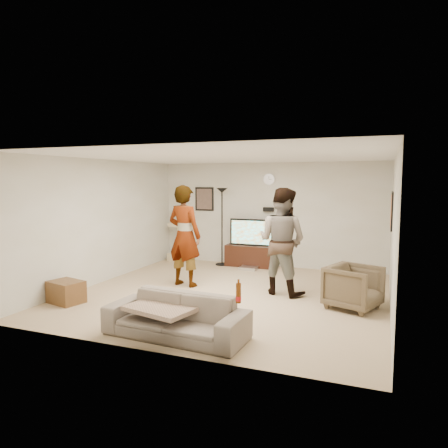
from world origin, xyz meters
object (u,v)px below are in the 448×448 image
(sofa, at_px, (176,316))
(tv_stand, at_px, (251,256))
(armchair, at_px, (354,287))
(side_table, at_px, (66,292))
(cat_tree, at_px, (179,234))
(tv, at_px, (252,232))
(floor_lamp, at_px, (222,227))
(person_right, at_px, (282,241))
(person_left, at_px, (184,236))
(beer_bottle, at_px, (238,293))

(sofa, bearing_deg, tv_stand, 98.46)
(armchair, height_order, side_table, armchair)
(cat_tree, height_order, sofa, cat_tree)
(armchair, relative_size, side_table, 1.38)
(tv, height_order, floor_lamp, floor_lamp)
(cat_tree, distance_m, sofa, 5.29)
(floor_lamp, xyz_separation_m, side_table, (-1.31, -3.92, -0.76))
(cat_tree, distance_m, person_right, 3.83)
(person_left, xyz_separation_m, beer_bottle, (1.99, -2.48, -0.31))
(person_right, relative_size, beer_bottle, 7.79)
(side_table, bearing_deg, tv_stand, 63.09)
(person_right, bearing_deg, floor_lamp, -29.24)
(tv, distance_m, side_table, 4.55)
(tv_stand, height_order, floor_lamp, floor_lamp)
(person_left, bearing_deg, tv_stand, -96.79)
(person_right, bearing_deg, side_table, 46.60)
(tv_stand, height_order, person_right, person_right)
(person_left, bearing_deg, side_table, 62.94)
(tv_stand, relative_size, beer_bottle, 4.94)
(floor_lamp, bearing_deg, person_left, -88.67)
(person_right, height_order, armchair, person_right)
(tv_stand, xyz_separation_m, person_left, (-0.68, -2.23, 0.74))
(tv, bearing_deg, cat_tree, -179.55)
(person_left, height_order, sofa, person_left)
(tv_stand, relative_size, armchair, 1.59)
(tv, distance_m, cat_tree, 1.97)
(sofa, bearing_deg, cat_tree, 120.24)
(tv, bearing_deg, floor_lamp, -172.39)
(person_right, xyz_separation_m, armchair, (1.31, -0.48, -0.62))
(tv_stand, relative_size, person_left, 0.62)
(tv_stand, bearing_deg, person_right, -59.49)
(tv, relative_size, armchair, 1.37)
(tv_stand, bearing_deg, cat_tree, -179.55)
(tv_stand, bearing_deg, tv, 0.00)
(cat_tree, distance_m, beer_bottle, 5.73)
(floor_lamp, xyz_separation_m, person_right, (1.97, -2.00, 0.03))
(sofa, height_order, side_table, sofa)
(armchair, bearing_deg, person_right, 90.84)
(floor_lamp, xyz_separation_m, sofa, (1.16, -4.62, -0.66))
(sofa, bearing_deg, floor_lamp, 107.35)
(floor_lamp, relative_size, beer_bottle, 7.55)
(person_right, bearing_deg, person_left, 20.13)
(sofa, xyz_separation_m, beer_bottle, (0.88, 0.00, 0.40))
(cat_tree, bearing_deg, person_left, -59.90)
(tv, bearing_deg, side_table, -116.91)
(side_table, bearing_deg, person_right, 30.33)
(cat_tree, bearing_deg, floor_lamp, -3.81)
(person_left, relative_size, armchair, 2.55)
(beer_bottle, height_order, side_table, beer_bottle)
(beer_bottle, distance_m, side_table, 3.46)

